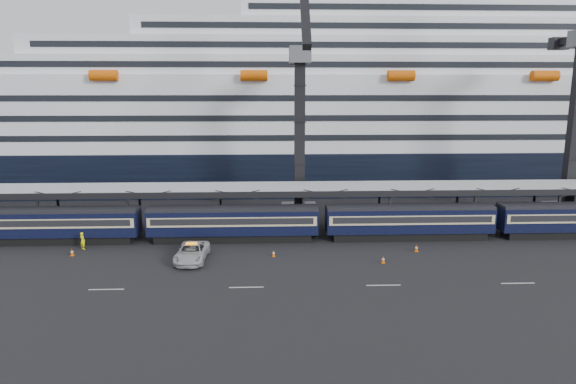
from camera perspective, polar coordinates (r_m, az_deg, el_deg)
The scene contains 11 objects.
ground at distance 54.61m, azimuth 24.22°, elevation -7.66°, with size 260.00×260.00×0.00m, color black.
train at distance 61.09m, azimuth 16.34°, elevation -2.99°, with size 133.05×3.00×4.05m.
canopy at distance 65.71m, azimuth 19.24°, elevation 0.55°, with size 130.00×6.25×5.53m.
cruise_ship at distance 94.95m, azimuth 11.86°, elevation 8.42°, with size 214.09×28.84×34.00m.
crane_dark_near at distance 64.94m, azimuth 1.32°, elevation 7.01°, with size 4.50×17.75×35.08m.
pickup_truck at distance 52.41m, azimuth -10.64°, elevation -6.61°, with size 2.87×6.23×1.73m, color #AAACB1.
worker at distance 59.30m, azimuth -21.86°, elevation -5.05°, with size 0.69×0.45×1.89m, color #FDFF0D.
traffic_cone_a at distance 57.63m, azimuth -22.88°, elevation -6.18°, with size 0.39×0.39×0.78m.
traffic_cone_b at distance 52.96m, azimuth -1.61°, elevation -6.81°, with size 0.35×0.35×0.70m.
traffic_cone_c at distance 51.87m, azimuth 10.52°, elevation -7.38°, with size 0.37×0.37×0.74m.
traffic_cone_d at distance 56.16m, azimuth 14.08°, elevation -6.04°, with size 0.40×0.40×0.79m.
Camera 1 is at (-24.04, -46.03, 16.92)m, focal length 32.00 mm.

